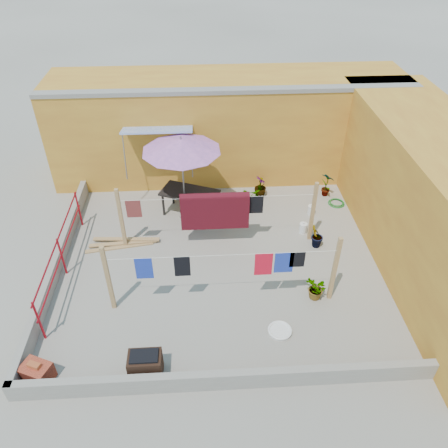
{
  "coord_description": "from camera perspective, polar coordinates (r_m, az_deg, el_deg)",
  "views": [
    {
      "loc": [
        -0.38,
        -8.37,
        7.6
      ],
      "look_at": [
        0.13,
        0.3,
        0.99
      ],
      "focal_mm": 35.0,
      "sensor_mm": 36.0,
      "label": 1
    }
  ],
  "objects": [
    {
      "name": "brazier",
      "position": [
        9.04,
        -10.22,
        -17.64
      ],
      "size": [
        0.65,
        0.43,
        0.58
      ],
      "color": "black",
      "rests_on": "ground"
    },
    {
      "name": "plant_right_c",
      "position": [
        10.41,
        12.02,
        -8.34
      ],
      "size": [
        0.56,
        0.61,
        0.58
      ],
      "primitive_type": "imported",
      "rotation": [
        0.0,
        0.0,
        4.93
      ],
      "color": "#1F5B1A",
      "rests_on": "ground"
    },
    {
      "name": "wall_right",
      "position": [
        11.71,
        25.73,
        2.39
      ],
      "size": [
        2.4,
        9.0,
        3.2
      ],
      "primitive_type": "cube",
      "color": "gold",
      "rests_on": "ground"
    },
    {
      "name": "plant_right_a",
      "position": [
        13.9,
        13.28,
        5.08
      ],
      "size": [
        0.5,
        0.52,
        0.82
      ],
      "primitive_type": "imported",
      "rotation": [
        0.0,
        0.0,
        2.27
      ],
      "color": "#1F5B1A",
      "rests_on": "ground"
    },
    {
      "name": "white_basin",
      "position": [
        9.78,
        7.31,
        -13.66
      ],
      "size": [
        0.53,
        0.53,
        0.09
      ],
      "color": "silver",
      "rests_on": "ground"
    },
    {
      "name": "plant_back_b",
      "position": [
        13.61,
        4.77,
        4.92
      ],
      "size": [
        0.46,
        0.46,
        0.68
      ],
      "primitive_type": "imported",
      "rotation": [
        0.0,
        0.0,
        1.8
      ],
      "color": "#1F5B1A",
      "rests_on": "ground"
    },
    {
      "name": "outdoor_table",
      "position": [
        12.61,
        -4.51,
        3.93
      ],
      "size": [
        1.81,
        1.38,
        0.76
      ],
      "color": "black",
      "rests_on": "ground"
    },
    {
      "name": "green_hose",
      "position": [
        13.79,
        14.47,
        2.69
      ],
      "size": [
        0.5,
        0.5,
        0.07
      ],
      "color": "#186F22",
      "rests_on": "ground"
    },
    {
      "name": "brick_stack",
      "position": [
        9.61,
        -23.22,
        -17.4
      ],
      "size": [
        0.67,
        0.59,
        0.48
      ],
      "color": "maroon",
      "rests_on": "ground"
    },
    {
      "name": "patio_umbrella",
      "position": [
        11.68,
        -5.62,
        10.16
      ],
      "size": [
        2.21,
        2.21,
        2.57
      ],
      "color": "gray",
      "rests_on": "ground"
    },
    {
      "name": "plant_right_b",
      "position": [
        11.79,
        11.98,
        -1.59
      ],
      "size": [
        0.5,
        0.49,
        0.71
      ],
      "primitive_type": "imported",
      "rotation": [
        0.0,
        0.0,
        3.86
      ],
      "color": "#1F5B1A",
      "rests_on": "ground"
    },
    {
      "name": "wall_back",
      "position": [
        14.39,
        0.45,
        12.7
      ],
      "size": [
        11.0,
        3.27,
        3.21
      ],
      "color": "gold",
      "rests_on": "ground"
    },
    {
      "name": "ground",
      "position": [
        11.31,
        -0.56,
        -4.93
      ],
      "size": [
        80.0,
        80.0,
        0.0
      ],
      "primitive_type": "plane",
      "color": "#9E998E",
      "rests_on": "ground"
    },
    {
      "name": "parapet_front",
      "position": [
        8.8,
        0.7,
        -19.66
      ],
      "size": [
        8.3,
        0.16,
        0.44
      ],
      "primitive_type": "cube",
      "color": "gray",
      "rests_on": "ground"
    },
    {
      "name": "clothesline_rig",
      "position": [
        11.1,
        -1.07,
        0.88
      ],
      "size": [
        5.09,
        2.35,
        1.8
      ],
      "color": "tan",
      "rests_on": "ground"
    },
    {
      "name": "water_jug_a",
      "position": [
        13.11,
        11.31,
        1.82
      ],
      "size": [
        0.21,
        0.21,
        0.33
      ],
      "color": "silver",
      "rests_on": "ground"
    },
    {
      "name": "plant_back_a",
      "position": [
        13.02,
        3.18,
        3.38
      ],
      "size": [
        0.8,
        0.76,
        0.69
      ],
      "primitive_type": "imported",
      "rotation": [
        0.0,
        0.0,
        0.48
      ],
      "color": "#1F5B1A",
      "rests_on": "ground"
    },
    {
      "name": "red_railing",
      "position": [
        11.23,
        -20.59,
        -3.35
      ],
      "size": [
        0.05,
        4.2,
        1.1
      ],
      "color": "#A7101C",
      "rests_on": "ground"
    },
    {
      "name": "water_jug_b",
      "position": [
        12.34,
        10.29,
        -0.52
      ],
      "size": [
        0.22,
        0.22,
        0.35
      ],
      "color": "silver",
      "rests_on": "ground"
    },
    {
      "name": "parapet_left",
      "position": [
        11.75,
        -20.92,
        -4.6
      ],
      "size": [
        0.16,
        7.3,
        0.44
      ],
      "primitive_type": "cube",
      "color": "gray",
      "rests_on": "ground"
    },
    {
      "name": "lumber_pile",
      "position": [
        12.09,
        -13.06,
        -2.45
      ],
      "size": [
        1.96,
        0.57,
        0.12
      ],
      "color": "tan",
      "rests_on": "ground"
    }
  ]
}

